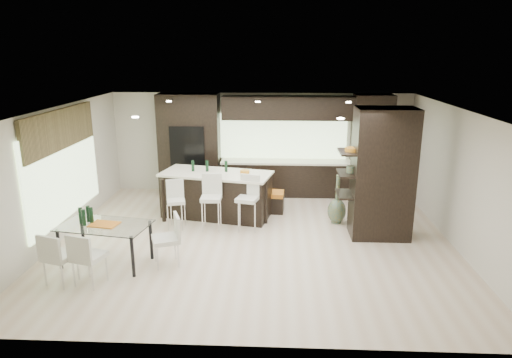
# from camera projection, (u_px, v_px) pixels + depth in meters

# --- Properties ---
(ground) EXTENTS (8.00, 8.00, 0.00)m
(ground) POSITION_uv_depth(u_px,v_px,m) (255.00, 240.00, 9.42)
(ground) COLOR beige
(ground) RESTS_ON ground
(back_wall) EXTENTS (8.00, 0.02, 2.70)m
(back_wall) POSITION_uv_depth(u_px,v_px,m) (261.00, 143.00, 12.41)
(back_wall) COLOR beige
(back_wall) RESTS_ON ground
(left_wall) EXTENTS (0.02, 7.00, 2.70)m
(left_wall) POSITION_uv_depth(u_px,v_px,m) (58.00, 175.00, 9.23)
(left_wall) COLOR beige
(left_wall) RESTS_ON ground
(right_wall) EXTENTS (0.02, 7.00, 2.70)m
(right_wall) POSITION_uv_depth(u_px,v_px,m) (460.00, 180.00, 8.87)
(right_wall) COLOR beige
(right_wall) RESTS_ON ground
(ceiling) EXTENTS (8.00, 7.00, 0.02)m
(ceiling) POSITION_uv_depth(u_px,v_px,m) (254.00, 109.00, 8.68)
(ceiling) COLOR white
(ceiling) RESTS_ON ground
(window_left) EXTENTS (0.04, 3.20, 1.90)m
(window_left) POSITION_uv_depth(u_px,v_px,m) (64.00, 172.00, 9.42)
(window_left) COLOR #B2D199
(window_left) RESTS_ON left_wall
(window_back) EXTENTS (3.40, 0.04, 1.20)m
(window_back) POSITION_uv_depth(u_px,v_px,m) (283.00, 136.00, 12.29)
(window_back) COLOR #B2D199
(window_back) RESTS_ON back_wall
(stone_accent) EXTENTS (0.08, 3.00, 0.80)m
(stone_accent) POSITION_uv_depth(u_px,v_px,m) (60.00, 129.00, 9.18)
(stone_accent) COLOR brown
(stone_accent) RESTS_ON left_wall
(ceiling_spots) EXTENTS (4.00, 3.00, 0.02)m
(ceiling_spots) POSITION_uv_depth(u_px,v_px,m) (255.00, 109.00, 8.93)
(ceiling_spots) COLOR white
(ceiling_spots) RESTS_ON ceiling
(back_cabinetry) EXTENTS (6.80, 0.68, 2.70)m
(back_cabinetry) POSITION_uv_depth(u_px,v_px,m) (279.00, 146.00, 12.07)
(back_cabinetry) COLOR black
(back_cabinetry) RESTS_ON ground
(refrigerator) EXTENTS (0.90, 0.68, 1.90)m
(refrigerator) POSITION_uv_depth(u_px,v_px,m) (190.00, 160.00, 12.24)
(refrigerator) COLOR black
(refrigerator) RESTS_ON ground
(partition_column) EXTENTS (1.20, 0.80, 2.70)m
(partition_column) POSITION_uv_depth(u_px,v_px,m) (382.00, 174.00, 9.31)
(partition_column) COLOR black
(partition_column) RESTS_ON ground
(kitchen_island) EXTENTS (2.71, 1.61, 1.06)m
(kitchen_island) POSITION_uv_depth(u_px,v_px,m) (217.00, 194.00, 10.70)
(kitchen_island) COLOR black
(kitchen_island) RESTS_ON ground
(stool_left) EXTENTS (0.47, 0.47, 0.86)m
(stool_left) POSITION_uv_depth(u_px,v_px,m) (176.00, 210.00, 9.96)
(stool_left) COLOR beige
(stool_left) RESTS_ON ground
(stool_mid) EXTENTS (0.44, 0.44, 0.98)m
(stool_mid) POSITION_uv_depth(u_px,v_px,m) (211.00, 208.00, 9.88)
(stool_mid) COLOR beige
(stool_mid) RESTS_ON ground
(stool_right) EXTENTS (0.53, 0.53, 0.97)m
(stool_right) POSITION_uv_depth(u_px,v_px,m) (247.00, 209.00, 9.85)
(stool_right) COLOR beige
(stool_right) RESTS_ON ground
(bench) EXTENTS (1.32, 0.59, 0.50)m
(bench) POSITION_uv_depth(u_px,v_px,m) (257.00, 201.00, 11.10)
(bench) COLOR black
(bench) RESTS_ON ground
(floor_vase) EXTENTS (0.54, 0.54, 1.13)m
(floor_vase) POSITION_uv_depth(u_px,v_px,m) (337.00, 199.00, 10.23)
(floor_vase) COLOR #4C5C41
(floor_vase) RESTS_ON ground
(dining_table) EXTENTS (1.71, 1.14, 0.76)m
(dining_table) POSITION_uv_depth(u_px,v_px,m) (106.00, 244.00, 8.30)
(dining_table) COLOR white
(dining_table) RESTS_ON ground
(chair_near) EXTENTS (0.58, 0.58, 0.87)m
(chair_near) POSITION_uv_depth(u_px,v_px,m) (89.00, 260.00, 7.56)
(chair_near) COLOR beige
(chair_near) RESTS_ON ground
(chair_far) EXTENTS (0.58, 0.58, 0.85)m
(chair_far) POSITION_uv_depth(u_px,v_px,m) (60.00, 260.00, 7.59)
(chair_far) COLOR beige
(chair_far) RESTS_ON ground
(chair_end) EXTENTS (0.61, 0.61, 0.87)m
(chair_end) POSITION_uv_depth(u_px,v_px,m) (166.00, 243.00, 8.23)
(chair_end) COLOR beige
(chair_end) RESTS_ON ground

